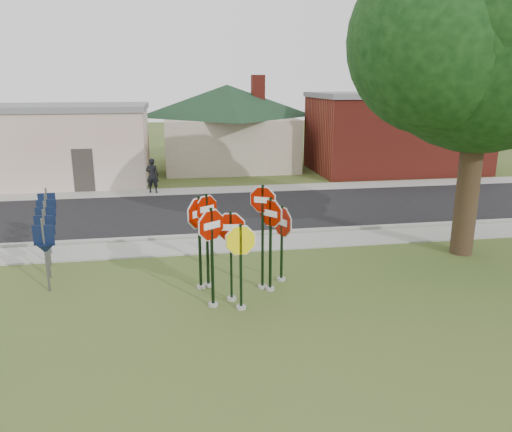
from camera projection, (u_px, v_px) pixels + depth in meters
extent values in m
plane|color=#3B5520|center=(250.00, 319.00, 11.69)|extent=(120.00, 120.00, 0.00)
cube|color=gray|center=(225.00, 245.00, 16.92)|extent=(60.00, 1.60, 0.06)
cube|color=black|center=(213.00, 212.00, 21.20)|extent=(60.00, 7.00, 0.04)
cube|color=gray|center=(206.00, 191.00, 25.29)|extent=(60.00, 1.60, 0.06)
cube|color=gray|center=(222.00, 235.00, 17.86)|extent=(60.00, 0.20, 0.14)
cylinder|color=gray|center=(232.00, 298.00, 12.71)|extent=(0.24, 0.24, 0.08)
cube|color=black|center=(231.00, 257.00, 12.41)|extent=(0.07, 0.06, 2.34)
cylinder|color=white|center=(231.00, 227.00, 12.21)|extent=(1.00, 0.14, 1.00)
cylinder|color=#8B0D00|center=(231.00, 227.00, 12.21)|extent=(0.93, 0.13, 0.93)
cube|color=white|center=(231.00, 227.00, 12.21)|extent=(0.46, 0.07, 0.16)
cylinder|color=gray|center=(241.00, 307.00, 12.22)|extent=(0.24, 0.24, 0.08)
cube|color=black|center=(241.00, 267.00, 11.95)|extent=(0.06, 0.05, 2.17)
cylinder|color=white|center=(241.00, 241.00, 11.77)|extent=(1.03, 0.08, 1.03)
cylinder|color=yellow|center=(241.00, 241.00, 11.77)|extent=(0.95, 0.08, 0.95)
cylinder|color=gray|center=(213.00, 304.00, 12.37)|extent=(0.24, 0.24, 0.08)
cube|color=black|center=(212.00, 258.00, 12.05)|extent=(0.08, 0.08, 2.51)
cylinder|color=white|center=(211.00, 225.00, 11.84)|extent=(0.88, 0.61, 1.06)
cylinder|color=#8B0D00|center=(211.00, 225.00, 11.84)|extent=(0.82, 0.57, 0.98)
cube|color=white|center=(211.00, 225.00, 11.84)|extent=(0.41, 0.28, 0.17)
cylinder|color=gray|center=(270.00, 289.00, 13.32)|extent=(0.24, 0.24, 0.08)
cube|color=black|center=(270.00, 245.00, 13.00)|extent=(0.08, 0.08, 2.53)
cylinder|color=white|center=(271.00, 213.00, 12.78)|extent=(0.65, 0.79, 1.01)
cylinder|color=#8B0D00|center=(271.00, 213.00, 12.78)|extent=(0.61, 0.74, 0.94)
cube|color=white|center=(271.00, 213.00, 12.78)|extent=(0.30, 0.37, 0.16)
cylinder|color=gray|center=(262.00, 287.00, 13.44)|extent=(0.24, 0.24, 0.08)
cube|color=black|center=(263.00, 238.00, 13.08)|extent=(0.08, 0.07, 2.84)
cylinder|color=white|center=(263.00, 200.00, 12.82)|extent=(0.86, 0.47, 0.97)
cylinder|color=#8B0D00|center=(263.00, 200.00, 12.82)|extent=(0.80, 0.44, 0.90)
cube|color=white|center=(263.00, 200.00, 12.82)|extent=(0.40, 0.22, 0.15)
cylinder|color=gray|center=(208.00, 285.00, 13.57)|extent=(0.24, 0.24, 0.08)
cube|color=black|center=(207.00, 241.00, 13.25)|extent=(0.08, 0.08, 2.58)
cylinder|color=white|center=(206.00, 209.00, 13.01)|extent=(0.82, 0.57, 0.98)
cylinder|color=#8B0D00|center=(206.00, 209.00, 13.01)|extent=(0.76, 0.54, 0.91)
cube|color=white|center=(206.00, 209.00, 13.01)|extent=(0.38, 0.27, 0.16)
cylinder|color=gray|center=(281.00, 279.00, 13.96)|extent=(0.24, 0.24, 0.08)
cube|color=black|center=(282.00, 243.00, 13.69)|extent=(0.07, 0.07, 2.17)
cylinder|color=white|center=(282.00, 222.00, 13.53)|extent=(0.46, 1.08, 1.16)
cylinder|color=#8B0D00|center=(282.00, 222.00, 13.53)|extent=(0.44, 1.00, 1.08)
cube|color=white|center=(282.00, 222.00, 13.53)|extent=(0.22, 0.50, 0.19)
cylinder|color=gray|center=(201.00, 286.00, 13.45)|extent=(0.24, 0.24, 0.08)
cube|color=black|center=(200.00, 243.00, 13.13)|extent=(0.08, 0.08, 2.55)
cylinder|color=white|center=(199.00, 213.00, 12.92)|extent=(0.82, 0.83, 1.15)
cylinder|color=#8B0D00|center=(199.00, 213.00, 12.92)|extent=(0.76, 0.77, 1.06)
cube|color=white|center=(199.00, 213.00, 12.92)|extent=(0.38, 0.38, 0.18)
cube|color=#59595E|center=(46.00, 256.00, 13.00)|extent=(0.05, 0.05, 2.00)
cube|color=black|center=(43.00, 235.00, 12.86)|extent=(0.55, 0.13, 0.55)
cone|color=black|center=(45.00, 248.00, 12.95)|extent=(0.65, 0.65, 0.25)
cube|color=#59595E|center=(47.00, 244.00, 13.92)|extent=(0.05, 0.05, 2.00)
cube|color=black|center=(44.00, 225.00, 13.78)|extent=(0.55, 0.09, 0.55)
cone|color=black|center=(46.00, 237.00, 13.87)|extent=(0.62, 0.62, 0.25)
cube|color=#59595E|center=(47.00, 234.00, 14.84)|extent=(0.05, 0.05, 2.00)
cube|color=black|center=(45.00, 216.00, 14.70)|extent=(0.55, 0.05, 0.55)
cone|color=black|center=(47.00, 228.00, 14.79)|extent=(0.58, 0.58, 0.25)
cube|color=#59595E|center=(48.00, 225.00, 15.76)|extent=(0.05, 0.05, 2.00)
cube|color=black|center=(46.00, 208.00, 15.62)|extent=(0.55, 0.05, 0.55)
cone|color=black|center=(47.00, 219.00, 15.71)|extent=(0.58, 0.58, 0.25)
cube|color=#59595E|center=(49.00, 217.00, 16.68)|extent=(0.05, 0.05, 2.00)
cube|color=black|center=(47.00, 201.00, 16.54)|extent=(0.55, 0.09, 0.55)
cone|color=black|center=(48.00, 211.00, 16.63)|extent=(0.62, 0.62, 0.25)
cube|color=silver|center=(33.00, 147.00, 26.85)|extent=(12.00, 6.00, 4.00)
cube|color=slate|center=(29.00, 108.00, 26.31)|extent=(12.20, 6.20, 0.30)
cube|color=#332D28|center=(84.00, 171.00, 24.73)|extent=(1.00, 0.10, 2.20)
cube|color=#B6A990|center=(228.00, 142.00, 32.53)|extent=(8.00, 8.00, 3.20)
pyramid|color=black|center=(227.00, 85.00, 31.59)|extent=(11.60, 11.60, 2.00)
cube|color=maroon|center=(258.00, 88.00, 31.97)|extent=(0.80, 0.80, 1.60)
cube|color=maroon|center=(396.00, 134.00, 30.64)|extent=(10.00, 6.00, 4.50)
cube|color=slate|center=(399.00, 95.00, 30.03)|extent=(10.20, 6.20, 0.30)
cube|color=white|center=(385.00, 134.00, 27.42)|extent=(2.00, 0.08, 0.90)
cylinder|color=black|center=(470.00, 173.00, 15.54)|extent=(0.70, 0.70, 5.26)
sphere|color=black|center=(485.00, 32.00, 14.46)|extent=(6.97, 6.97, 6.97)
cylinder|color=black|center=(473.00, 126.00, 39.46)|extent=(0.50, 0.50, 4.00)
sphere|color=black|center=(478.00, 79.00, 38.52)|extent=(5.60, 5.60, 5.60)
imported|color=black|center=(152.00, 175.00, 24.52)|extent=(0.70, 0.54, 1.72)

